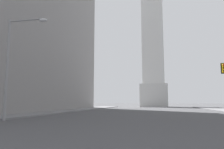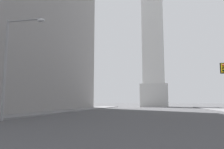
# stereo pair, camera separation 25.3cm
# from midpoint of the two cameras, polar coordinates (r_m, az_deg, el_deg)

# --- Properties ---
(sidewalk_left) EXTENTS (5.00, 76.52, 0.15)m
(sidewalk_left) POSITION_cam_midpoint_polar(r_m,az_deg,el_deg) (27.40, -19.53, -9.59)
(sidewalk_left) COLOR slate
(sidewalk_left) RESTS_ON ground_plane
(street_lamp) EXTENTS (3.37, 0.36, 7.95)m
(street_lamp) POSITION_cam_midpoint_polar(r_m,az_deg,el_deg) (18.71, -24.32, 4.30)
(street_lamp) COLOR gray
(street_lamp) RESTS_ON ground_plane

